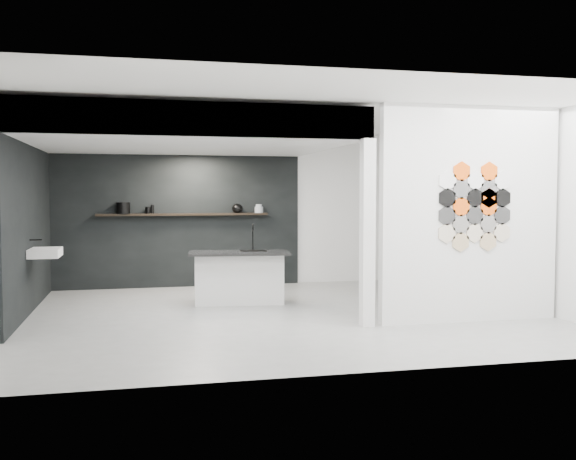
{
  "coord_description": "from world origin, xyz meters",
  "views": [
    {
      "loc": [
        -1.95,
        -8.58,
        1.67
      ],
      "look_at": [
        0.1,
        0.3,
        1.15
      ],
      "focal_mm": 40.0,
      "sensor_mm": 36.0,
      "label": 1
    }
  ],
  "objects_px": {
    "glass_bowl": "(259,210)",
    "utensil_cup": "(148,210)",
    "kitchen_island": "(239,277)",
    "stockpot": "(123,208)",
    "bottle_dark": "(152,209)",
    "glass_vase": "(259,208)",
    "kettle": "(237,208)",
    "partition_panel": "(470,214)",
    "wall_basin": "(45,253)"
  },
  "relations": [
    {
      "from": "bottle_dark",
      "to": "kitchen_island",
      "type": "bearing_deg",
      "value": -56.18
    },
    {
      "from": "kitchen_island",
      "to": "utensil_cup",
      "type": "relative_size",
      "value": 13.86
    },
    {
      "from": "stockpot",
      "to": "bottle_dark",
      "type": "relative_size",
      "value": 1.56
    },
    {
      "from": "wall_basin",
      "to": "bottle_dark",
      "type": "xyz_separation_m",
      "value": [
        1.5,
        2.07,
        0.55
      ]
    },
    {
      "from": "glass_vase",
      "to": "utensil_cup",
      "type": "bearing_deg",
      "value": 180.0
    },
    {
      "from": "kitchen_island",
      "to": "glass_bowl",
      "type": "relative_size",
      "value": 10.23
    },
    {
      "from": "glass_bowl",
      "to": "glass_vase",
      "type": "bearing_deg",
      "value": 0.0
    },
    {
      "from": "utensil_cup",
      "to": "partition_panel",
      "type": "bearing_deg",
      "value": -43.71
    },
    {
      "from": "stockpot",
      "to": "bottle_dark",
      "type": "distance_m",
      "value": 0.49
    },
    {
      "from": "kettle",
      "to": "glass_vase",
      "type": "bearing_deg",
      "value": 0.72
    },
    {
      "from": "stockpot",
      "to": "kettle",
      "type": "relative_size",
      "value": 1.22
    },
    {
      "from": "kitchen_island",
      "to": "stockpot",
      "type": "relative_size",
      "value": 6.55
    },
    {
      "from": "wall_basin",
      "to": "kettle",
      "type": "xyz_separation_m",
      "value": [
        2.99,
        2.07,
        0.55
      ]
    },
    {
      "from": "utensil_cup",
      "to": "glass_bowl",
      "type": "bearing_deg",
      "value": 0.0
    },
    {
      "from": "kitchen_island",
      "to": "bottle_dark",
      "type": "relative_size",
      "value": 10.19
    },
    {
      "from": "stockpot",
      "to": "utensil_cup",
      "type": "xyz_separation_m",
      "value": [
        0.42,
        0.0,
        -0.04
      ]
    },
    {
      "from": "kitchen_island",
      "to": "kettle",
      "type": "relative_size",
      "value": 8.02
    },
    {
      "from": "kettle",
      "to": "utensil_cup",
      "type": "height_order",
      "value": "kettle"
    },
    {
      "from": "kitchen_island",
      "to": "glass_bowl",
      "type": "bearing_deg",
      "value": 77.67
    },
    {
      "from": "kettle",
      "to": "glass_bowl",
      "type": "height_order",
      "value": "kettle"
    },
    {
      "from": "kettle",
      "to": "glass_bowl",
      "type": "relative_size",
      "value": 1.28
    },
    {
      "from": "kettle",
      "to": "utensil_cup",
      "type": "bearing_deg",
      "value": -179.28
    },
    {
      "from": "stockpot",
      "to": "kitchen_island",
      "type": "bearing_deg",
      "value": -46.9
    },
    {
      "from": "utensil_cup",
      "to": "stockpot",
      "type": "bearing_deg",
      "value": 180.0
    },
    {
      "from": "kitchen_island",
      "to": "glass_vase",
      "type": "height_order",
      "value": "glass_vase"
    },
    {
      "from": "partition_panel",
      "to": "stockpot",
      "type": "distance_m",
      "value": 5.9
    },
    {
      "from": "stockpot",
      "to": "glass_bowl",
      "type": "bearing_deg",
      "value": 0.0
    },
    {
      "from": "stockpot",
      "to": "glass_vase",
      "type": "distance_m",
      "value": 2.39
    },
    {
      "from": "bottle_dark",
      "to": "glass_vase",
      "type": "bearing_deg",
      "value": 0.0
    },
    {
      "from": "stockpot",
      "to": "glass_bowl",
      "type": "xyz_separation_m",
      "value": [
        2.39,
        0.0,
        -0.04
      ]
    },
    {
      "from": "kitchen_island",
      "to": "utensil_cup",
      "type": "bearing_deg",
      "value": 132.19
    },
    {
      "from": "glass_vase",
      "to": "wall_basin",
      "type": "bearing_deg",
      "value": -148.65
    },
    {
      "from": "glass_bowl",
      "to": "utensil_cup",
      "type": "height_order",
      "value": "utensil_cup"
    },
    {
      "from": "kitchen_island",
      "to": "stockpot",
      "type": "bearing_deg",
      "value": 139.89
    },
    {
      "from": "partition_panel",
      "to": "glass_bowl",
      "type": "bearing_deg",
      "value": 118.23
    },
    {
      "from": "wall_basin",
      "to": "glass_vase",
      "type": "distance_m",
      "value": 4.01
    },
    {
      "from": "kitchen_island",
      "to": "glass_vase",
      "type": "bearing_deg",
      "value": 77.67
    },
    {
      "from": "glass_bowl",
      "to": "glass_vase",
      "type": "height_order",
      "value": "glass_vase"
    },
    {
      "from": "partition_panel",
      "to": "glass_vase",
      "type": "bearing_deg",
      "value": 118.23
    },
    {
      "from": "wall_basin",
      "to": "stockpot",
      "type": "relative_size",
      "value": 2.51
    },
    {
      "from": "glass_bowl",
      "to": "utensil_cup",
      "type": "relative_size",
      "value": 1.36
    },
    {
      "from": "kitchen_island",
      "to": "glass_vase",
      "type": "xyz_separation_m",
      "value": [
        0.65,
        1.86,
        0.99
      ]
    },
    {
      "from": "stockpot",
      "to": "glass_vase",
      "type": "xyz_separation_m",
      "value": [
        2.39,
        0.0,
        -0.02
      ]
    },
    {
      "from": "partition_panel",
      "to": "kettle",
      "type": "relative_size",
      "value": 14.31
    },
    {
      "from": "partition_panel",
      "to": "kitchen_island",
      "type": "bearing_deg",
      "value": 143.62
    },
    {
      "from": "bottle_dark",
      "to": "utensil_cup",
      "type": "distance_m",
      "value": 0.08
    },
    {
      "from": "partition_panel",
      "to": "utensil_cup",
      "type": "relative_size",
      "value": 24.76
    },
    {
      "from": "wall_basin",
      "to": "kitchen_island",
      "type": "distance_m",
      "value": 2.79
    },
    {
      "from": "kitchen_island",
      "to": "bottle_dark",
      "type": "distance_m",
      "value": 2.45
    },
    {
      "from": "bottle_dark",
      "to": "glass_bowl",
      "type": "bearing_deg",
      "value": 0.0
    }
  ]
}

